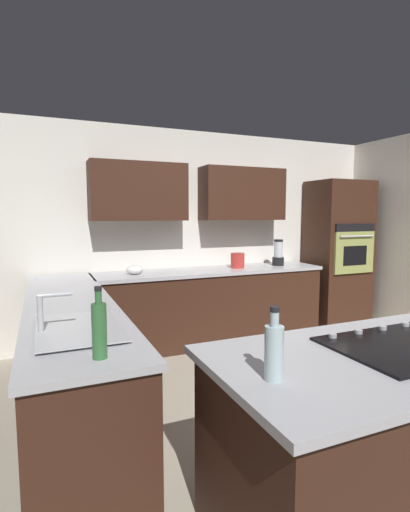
% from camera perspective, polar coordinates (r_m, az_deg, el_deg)
% --- Properties ---
extents(ground_plane, '(14.00, 14.00, 0.00)m').
position_cam_1_polar(ground_plane, '(3.57, 14.70, -20.03)').
color(ground_plane, '#9E937F').
extents(wall_back, '(6.00, 0.44, 2.60)m').
position_cam_1_polar(wall_back, '(4.95, -0.18, 4.56)').
color(wall_back, white).
rests_on(wall_back, ground).
extents(lower_cabinets_back, '(2.80, 0.60, 0.86)m').
position_cam_1_polar(lower_cabinets_back, '(4.77, 1.00, -7.58)').
color(lower_cabinets_back, '#381E14').
rests_on(lower_cabinets_back, ground).
extents(countertop_back, '(2.84, 0.64, 0.04)m').
position_cam_1_polar(countertop_back, '(4.69, 1.01, -2.23)').
color(countertop_back, '#B2B2B7').
rests_on(countertop_back, lower_cabinets_back).
extents(lower_cabinets_side, '(0.60, 2.90, 0.86)m').
position_cam_1_polar(lower_cabinets_side, '(3.27, -19.16, -14.48)').
color(lower_cabinets_side, '#381E14').
rests_on(lower_cabinets_side, ground).
extents(countertop_side, '(0.64, 2.94, 0.04)m').
position_cam_1_polar(countertop_side, '(3.14, -19.45, -6.76)').
color(countertop_side, '#B2B2B7').
rests_on(countertop_side, lower_cabinets_side).
extents(island_base, '(1.96, 0.85, 0.86)m').
position_cam_1_polar(island_base, '(2.42, 27.08, -22.52)').
color(island_base, '#381E14').
rests_on(island_base, ground).
extents(island_top, '(2.04, 0.93, 0.04)m').
position_cam_1_polar(island_top, '(2.24, 27.65, -12.31)').
color(island_top, '#B2B2B7').
rests_on(island_top, island_base).
extents(wall_oven, '(0.80, 0.66, 2.02)m').
position_cam_1_polar(wall_oven, '(5.74, 19.07, 0.32)').
color(wall_oven, '#381E14').
rests_on(wall_oven, ground).
extents(sink_unit, '(0.46, 0.70, 0.23)m').
position_cam_1_polar(sink_unit, '(2.35, -18.37, -10.07)').
color(sink_unit, '#515456').
rests_on(sink_unit, countertop_side).
extents(cooktop, '(0.76, 0.56, 0.03)m').
position_cam_1_polar(cooktop, '(2.24, 27.57, -11.61)').
color(cooktop, black).
rests_on(cooktop, island_top).
extents(blender, '(0.15, 0.15, 0.34)m').
position_cam_1_polar(blender, '(5.12, 10.79, 0.25)').
color(blender, black).
rests_on(blender, countertop_back).
extents(mixing_bowl, '(0.19, 0.19, 0.10)m').
position_cam_1_polar(mixing_bowl, '(4.37, -10.39, -1.99)').
color(mixing_bowl, white).
rests_on(mixing_bowl, countertop_back).
extents(kettle, '(0.17, 0.17, 0.19)m').
position_cam_1_polar(kettle, '(4.82, 4.85, -0.67)').
color(kettle, red).
rests_on(kettle, countertop_back).
extents(dish_soap_bottle, '(0.07, 0.07, 0.34)m').
position_cam_1_polar(dish_soap_bottle, '(1.87, -15.40, -10.36)').
color(dish_soap_bottle, '#336B38').
rests_on(dish_soap_bottle, countertop_side).
extents(oil_bottle, '(0.08, 0.08, 0.30)m').
position_cam_1_polar(oil_bottle, '(1.61, 10.19, -13.62)').
color(oil_bottle, silver).
rests_on(oil_bottle, island_top).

